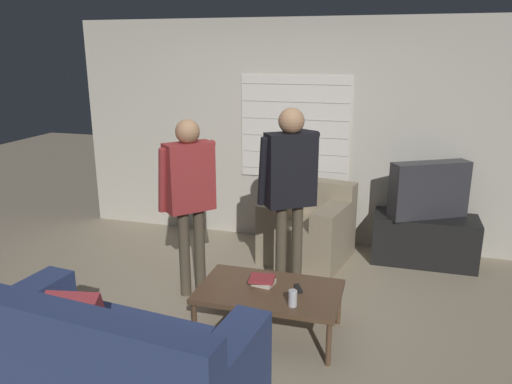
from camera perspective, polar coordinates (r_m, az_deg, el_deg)
ground_plane at (r=4.38m, az=-2.31°, el=-14.32°), size 16.00×16.00×0.00m
wall_back at (r=5.81m, az=3.89°, el=6.74°), size 5.20×0.08×2.55m
couch_blue at (r=3.42m, az=-16.42°, el=-18.35°), size 1.88×1.04×0.83m
armchair_beige at (r=5.45m, az=6.03°, el=-4.14°), size 0.98×0.96×0.82m
coffee_table at (r=4.02m, az=1.53°, el=-11.46°), size 1.12×0.68×0.39m
tv_stand at (r=5.63m, az=18.67°, el=-5.16°), size 1.07×0.48×0.51m
tv at (r=5.47m, az=19.17°, el=0.25°), size 0.82×0.59×0.59m
person_left_standing at (r=4.47m, az=-7.65°, el=0.69°), size 0.51×0.81×1.63m
person_right_standing at (r=4.40m, az=3.88°, el=1.56°), size 0.54×0.88×1.73m
book_stack at (r=4.06m, az=0.79°, el=-10.08°), size 0.21×0.18×0.06m
soda_can at (r=3.75m, az=4.22°, el=-12.00°), size 0.07×0.07×0.13m
spare_remote at (r=4.00m, az=4.84°, el=-10.94°), size 0.09×0.13×0.02m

